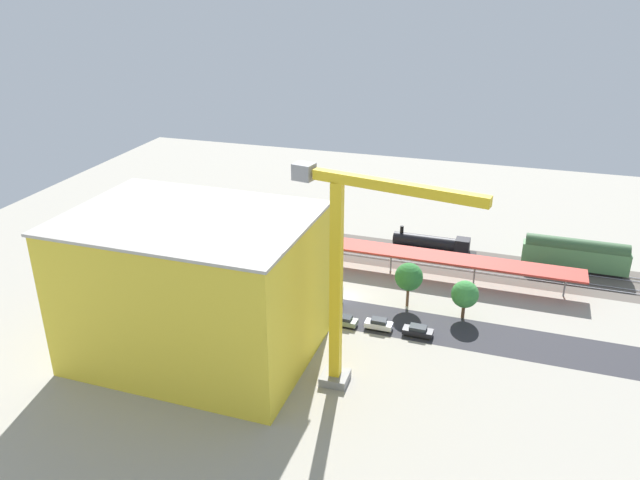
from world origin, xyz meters
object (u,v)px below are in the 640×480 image
box_truck_2 (186,283)px  street_tree_2 (465,294)px  parked_car_5 (230,304)px  parked_car_4 (268,308)px  street_tree_3 (244,260)px  locomotive (435,245)px  tower_crane (348,267)px  construction_building (194,289)px  platform_canopy_near (392,251)px  box_truck_1 (313,295)px  traffic_light (297,269)px  street_tree_1 (287,262)px  parked_car_1 (379,324)px  parked_car_7 (166,293)px  parked_car_2 (344,321)px  parked_car_3 (304,316)px  parked_car_0 (418,331)px  street_tree_0 (409,277)px  box_truck_0 (268,290)px  parked_car_6 (199,299)px  passenger_coach (575,254)px

box_truck_2 → street_tree_2: street_tree_2 is taller
parked_car_5 → box_truck_2: bearing=-15.7°
parked_car_4 → street_tree_3: (7.29, -7.57, 4.17)m
parked_car_5 → street_tree_2: bearing=-167.6°
locomotive → tower_crane: tower_crane is taller
construction_building → platform_canopy_near: bearing=-120.3°
box_truck_1 → traffic_light: size_ratio=1.57×
construction_building → street_tree_1: (-5.71, -21.88, -5.02)m
parked_car_1 → street_tree_2: 14.48m
parked_car_7 → street_tree_1: (-18.79, -8.62, 4.57)m
parked_car_2 → tower_crane: (-4.23, 14.66, 16.72)m
locomotive → parked_car_3: bearing=62.8°
parked_car_1 → parked_car_2: (5.35, 0.51, -0.06)m
parked_car_4 → street_tree_2: street_tree_2 is taller
parked_car_0 → parked_car_4: 24.21m
parked_car_2 → parked_car_5: (19.28, 0.22, -0.04)m
construction_building → street_tree_0: construction_building is taller
parked_car_0 → locomotive: bearing=-87.0°
parked_car_1 → parked_car_4: bearing=1.4°
parked_car_0 → box_truck_2: 40.04m
traffic_light → locomotive: bearing=-132.0°
street_tree_0 → box_truck_2: bearing=10.1°
box_truck_0 → street_tree_1: 5.86m
parked_car_4 → box_truck_2: (15.78, -2.34, 1.02)m
parked_car_1 → tower_crane: tower_crane is taller
parked_car_2 → traffic_light: traffic_light is taller
parked_car_6 → tower_crane: size_ratio=0.15×
platform_canopy_near → parked_car_1: size_ratio=15.68×
platform_canopy_near → parked_car_1: (-2.23, 20.44, -3.30)m
parked_car_4 → street_tree_0: size_ratio=0.57×
passenger_coach → parked_car_7: (66.29, 31.29, -2.54)m
parked_car_0 → tower_crane: 23.64m
tower_crane → traffic_light: bearing=-57.3°
parked_car_6 → box_truck_0: 11.49m
parked_car_2 → box_truck_1: box_truck_1 is taller
parked_car_2 → parked_car_7: size_ratio=0.89×
construction_building → parked_car_0: bearing=-153.5°
parked_car_4 → parked_car_7: 18.38m
construction_building → locomotive: bearing=-120.7°
box_truck_1 → box_truck_2: box_truck_2 is taller
parked_car_1 → parked_car_4: parked_car_1 is taller
parked_car_1 → box_truck_1: size_ratio=0.43×
street_tree_1 → parked_car_2: bearing=145.5°
locomotive → street_tree_2: bearing=108.0°
passenger_coach → street_tree_2: (17.72, 23.36, 0.90)m
locomotive → box_truck_0: locomotive is taller
parked_car_3 → construction_building: 19.88m
parked_car_6 → box_truck_2: bearing=-34.7°
tower_crane → parked_car_3: bearing=-53.2°
street_tree_1 → parked_car_4: bearing=87.2°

